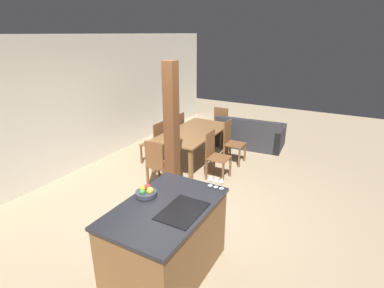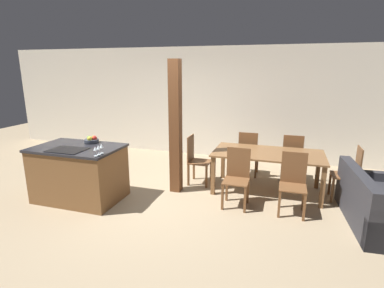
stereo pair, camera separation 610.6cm
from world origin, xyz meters
TOP-DOWN VIEW (x-y plane):
  - ground_plane at (0.00, 0.00)m, footprint 16.00×16.00m
  - wall_back at (0.00, 2.84)m, footprint 11.20×0.08m
  - kitchen_island at (-1.20, -0.46)m, footprint 1.43×0.93m
  - fruit_bowl at (-1.12, -0.15)m, footprint 0.25×0.25m
  - wine_glass_near at (-0.55, -0.85)m, footprint 0.06×0.06m
  - wine_glass_middle at (-0.55, -0.77)m, footprint 0.06×0.06m
  - wine_glass_far at (-0.55, -0.70)m, footprint 0.06×0.06m
  - dining_table at (1.82, 0.84)m, footprint 1.92×0.99m
  - dining_chair_near_left at (1.39, 0.12)m, footprint 0.40×0.40m
  - dining_chair_near_right at (2.25, 0.12)m, footprint 0.40×0.40m
  - dining_chair_far_left at (1.39, 1.56)m, footprint 0.40×0.40m
  - dining_chair_far_right at (2.25, 1.56)m, footprint 0.40×0.40m
  - dining_chair_head_end at (0.48, 0.84)m, footprint 0.40×0.40m
  - dining_chair_foot_end at (3.16, 0.84)m, footprint 0.40×0.40m
  - couch at (3.46, 0.10)m, footprint 1.06×1.68m
  - timber_post at (0.24, 0.37)m, footprint 0.19×0.19m

SIDE VIEW (x-z plane):
  - ground_plane at x=0.00m, z-range 0.00..0.00m
  - couch at x=3.46m, z-range -0.13..0.65m
  - kitchen_island at x=-1.20m, z-range 0.00..0.93m
  - dining_chair_near_left at x=1.39m, z-range 0.02..0.96m
  - dining_chair_near_right at x=2.25m, z-range 0.02..0.96m
  - dining_chair_far_left at x=1.39m, z-range 0.02..0.96m
  - dining_chair_far_right at x=2.25m, z-range 0.02..0.96m
  - dining_chair_head_end at x=0.48m, z-range 0.02..0.96m
  - dining_chair_foot_end at x=3.16m, z-range 0.02..0.96m
  - dining_table at x=1.82m, z-range 0.28..1.01m
  - fruit_bowl at x=-1.12m, z-range 0.92..1.04m
  - wine_glass_near at x=-0.55m, z-range 0.97..1.12m
  - wine_glass_middle at x=-0.55m, z-range 0.97..1.12m
  - wine_glass_far at x=-0.55m, z-range 0.97..1.12m
  - timber_post at x=0.24m, z-range 0.00..2.34m
  - wall_back at x=0.00m, z-range 0.00..2.70m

